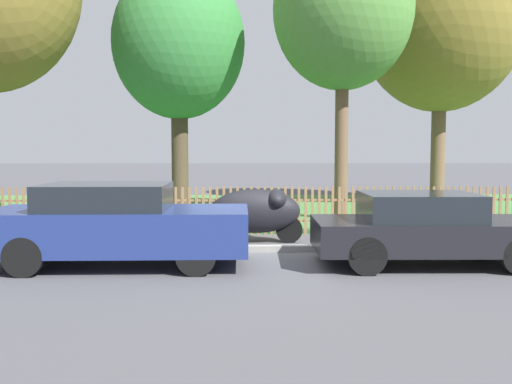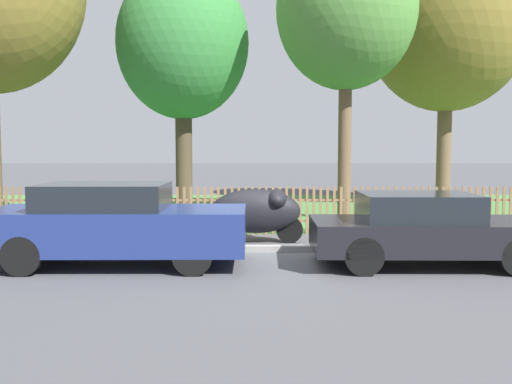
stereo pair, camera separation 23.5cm
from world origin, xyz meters
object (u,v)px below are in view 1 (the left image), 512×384
at_px(tree_mid_park, 343,10).
at_px(tree_far_left, 441,17).
at_px(parked_car_navy_estate, 117,224).
at_px(covered_motorcycle, 257,211).
at_px(parked_car_red_compact, 427,228).
at_px(tree_behind_motorcycle, 179,44).

xyz_separation_m(tree_mid_park, tree_far_left, (3.99, 3.74, 0.67)).
relative_size(parked_car_navy_estate, covered_motorcycle, 2.16).
distance_m(parked_car_red_compact, tree_behind_motorcycle, 10.26).
distance_m(parked_car_red_compact, covered_motorcycle, 3.67).
bearing_deg(parked_car_red_compact, tree_far_left, 71.13).
relative_size(covered_motorcycle, tree_mid_park, 0.25).
xyz_separation_m(parked_car_navy_estate, tree_far_left, (8.83, 9.75, 5.63)).
bearing_deg(parked_car_navy_estate, tree_mid_park, 51.04).
distance_m(parked_car_navy_estate, tree_mid_park, 9.17).
distance_m(covered_motorcycle, tree_mid_park, 6.68).
bearing_deg(parked_car_navy_estate, covered_motorcycle, 43.35).
relative_size(covered_motorcycle, tree_far_left, 0.21).
distance_m(covered_motorcycle, tree_far_left, 11.34).
bearing_deg(tree_behind_motorcycle, parked_car_navy_estate, -91.87).
bearing_deg(tree_mid_park, covered_motorcycle, -123.09).
xyz_separation_m(parked_car_navy_estate, covered_motorcycle, (2.43, 2.30, -0.04)).
relative_size(tree_behind_motorcycle, tree_mid_park, 0.94).
relative_size(parked_car_red_compact, covered_motorcycle, 1.97).
bearing_deg(parked_car_navy_estate, tree_far_left, 47.77).
height_order(parked_car_navy_estate, covered_motorcycle, parked_car_navy_estate).
relative_size(parked_car_red_compact, tree_far_left, 0.41).
xyz_separation_m(covered_motorcycle, tree_behind_motorcycle, (-2.18, 5.44, 4.38)).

